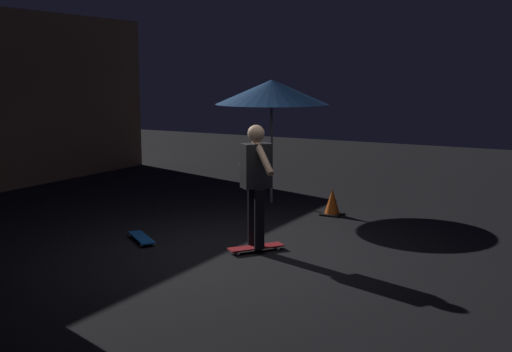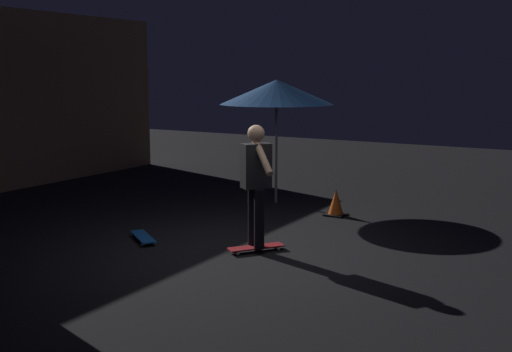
{
  "view_description": "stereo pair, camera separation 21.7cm",
  "coord_description": "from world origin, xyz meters",
  "px_view_note": "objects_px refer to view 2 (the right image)",
  "views": [
    {
      "loc": [
        -7.07,
        -4.12,
        2.42
      ],
      "look_at": [
        0.11,
        -0.11,
        1.05
      ],
      "focal_mm": 43.51,
      "sensor_mm": 36.0,
      "label": 1
    },
    {
      "loc": [
        -6.96,
        -4.31,
        2.42
      ],
      "look_at": [
        0.11,
        -0.11,
        1.05
      ],
      "focal_mm": 43.51,
      "sensor_mm": 36.0,
      "label": 2
    }
  ],
  "objects_px": {
    "skateboard_spare": "(143,237)",
    "traffic_cone": "(336,203)",
    "skater": "(256,177)",
    "skateboard_ridden": "(256,247)",
    "patio_umbrella": "(277,92)"
  },
  "relations": [
    {
      "from": "skateboard_spare",
      "to": "traffic_cone",
      "type": "xyz_separation_m",
      "value": [
        2.94,
        -1.77,
        0.16
      ]
    },
    {
      "from": "skateboard_spare",
      "to": "skater",
      "type": "distance_m",
      "value": 2.0
    },
    {
      "from": "skateboard_ridden",
      "to": "skateboard_spare",
      "type": "bearing_deg",
      "value": 102.19
    },
    {
      "from": "skateboard_ridden",
      "to": "skater",
      "type": "height_order",
      "value": "skater"
    },
    {
      "from": "traffic_cone",
      "to": "skateboard_spare",
      "type": "bearing_deg",
      "value": 149.0
    },
    {
      "from": "skater",
      "to": "traffic_cone",
      "type": "relative_size",
      "value": 3.63
    },
    {
      "from": "skateboard_ridden",
      "to": "traffic_cone",
      "type": "relative_size",
      "value": 1.62
    },
    {
      "from": "patio_umbrella",
      "to": "skateboard_spare",
      "type": "distance_m",
      "value": 3.94
    },
    {
      "from": "skateboard_ridden",
      "to": "skater",
      "type": "relative_size",
      "value": 0.45
    },
    {
      "from": "skateboard_ridden",
      "to": "skater",
      "type": "xyz_separation_m",
      "value": [
        0.0,
        -0.0,
        0.98
      ]
    },
    {
      "from": "skater",
      "to": "patio_umbrella",
      "type": "bearing_deg",
      "value": 24.09
    },
    {
      "from": "skater",
      "to": "traffic_cone",
      "type": "distance_m",
      "value": 2.71
    },
    {
      "from": "patio_umbrella",
      "to": "skateboard_ridden",
      "type": "relative_size",
      "value": 3.09
    },
    {
      "from": "patio_umbrella",
      "to": "skater",
      "type": "height_order",
      "value": "patio_umbrella"
    },
    {
      "from": "patio_umbrella",
      "to": "traffic_cone",
      "type": "relative_size",
      "value": 5.0
    }
  ]
}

